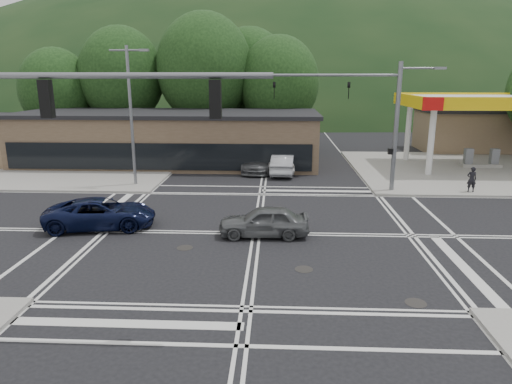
{
  "coord_description": "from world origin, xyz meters",
  "views": [
    {
      "loc": [
        0.92,
        -20.21,
        7.22
      ],
      "look_at": [
        -0.13,
        2.35,
        1.4
      ],
      "focal_mm": 32.0,
      "sensor_mm": 36.0,
      "label": 1
    }
  ],
  "objects_px": {
    "car_blue_west": "(101,213)",
    "car_northbound": "(258,162)",
    "car_queue_b": "(278,161)",
    "car_grey_center": "(264,221)",
    "pedestrian": "(472,179)",
    "car_queue_a": "(283,164)"
  },
  "relations": [
    {
      "from": "car_queue_a",
      "to": "pedestrian",
      "type": "relative_size",
      "value": 2.93
    },
    {
      "from": "pedestrian",
      "to": "car_blue_west",
      "type": "bearing_deg",
      "value": 24.62
    },
    {
      "from": "car_northbound",
      "to": "car_queue_b",
      "type": "bearing_deg",
      "value": -4.49
    },
    {
      "from": "car_grey_center",
      "to": "car_queue_b",
      "type": "relative_size",
      "value": 0.85
    },
    {
      "from": "car_grey_center",
      "to": "car_queue_a",
      "type": "distance_m",
      "value": 13.64
    },
    {
      "from": "car_grey_center",
      "to": "car_queue_a",
      "type": "height_order",
      "value": "car_queue_a"
    },
    {
      "from": "car_queue_b",
      "to": "pedestrian",
      "type": "xyz_separation_m",
      "value": [
        12.0,
        -6.08,
        0.11
      ]
    },
    {
      "from": "car_queue_a",
      "to": "car_queue_b",
      "type": "xyz_separation_m",
      "value": [
        -0.37,
        0.7,
        0.07
      ]
    },
    {
      "from": "car_blue_west",
      "to": "car_grey_center",
      "type": "xyz_separation_m",
      "value": [
        7.93,
        -0.8,
        -0.01
      ]
    },
    {
      "from": "car_queue_a",
      "to": "car_queue_b",
      "type": "height_order",
      "value": "car_queue_b"
    },
    {
      "from": "car_blue_west",
      "to": "pedestrian",
      "type": "distance_m",
      "value": 21.88
    },
    {
      "from": "car_grey_center",
      "to": "car_northbound",
      "type": "xyz_separation_m",
      "value": [
        -0.85,
        14.56,
        0.05
      ]
    },
    {
      "from": "car_blue_west",
      "to": "car_northbound",
      "type": "height_order",
      "value": "car_northbound"
    },
    {
      "from": "car_queue_a",
      "to": "car_northbound",
      "type": "bearing_deg",
      "value": -23.2
    },
    {
      "from": "car_grey_center",
      "to": "car_northbound",
      "type": "relative_size",
      "value": 0.8
    },
    {
      "from": "car_blue_west",
      "to": "car_northbound",
      "type": "distance_m",
      "value": 15.48
    },
    {
      "from": "car_blue_west",
      "to": "car_grey_center",
      "type": "height_order",
      "value": "car_blue_west"
    },
    {
      "from": "pedestrian",
      "to": "car_northbound",
      "type": "bearing_deg",
      "value": -20.36
    },
    {
      "from": "car_queue_a",
      "to": "car_northbound",
      "type": "xyz_separation_m",
      "value": [
        -1.87,
        0.96,
        -0.01
      ]
    },
    {
      "from": "car_queue_b",
      "to": "car_northbound",
      "type": "height_order",
      "value": "car_queue_b"
    },
    {
      "from": "car_queue_a",
      "to": "car_northbound",
      "type": "distance_m",
      "value": 2.1
    },
    {
      "from": "car_blue_west",
      "to": "car_queue_b",
      "type": "height_order",
      "value": "car_queue_b"
    }
  ]
}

